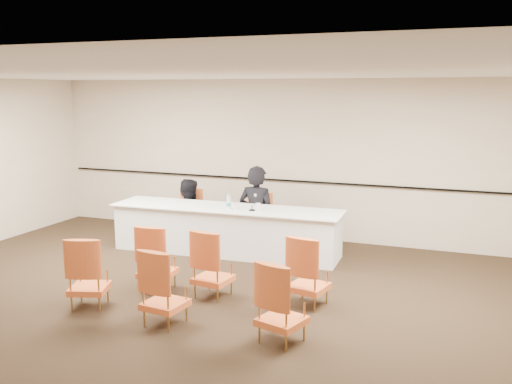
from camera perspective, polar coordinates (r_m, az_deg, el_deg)
floor at (r=7.55m, az=-6.00°, el=-11.57°), size 10.00×10.00×0.00m
ceiling at (r=7.02m, az=-6.46°, el=11.83°), size 10.00×10.00×0.00m
wall_back at (r=10.80m, az=3.58°, el=3.27°), size 10.00×0.04×3.00m
wall_rail at (r=10.82m, az=3.50°, el=1.14°), size 9.80×0.04×0.03m
panel_table at (r=9.88m, az=-3.02°, el=-3.83°), size 4.07×1.09×0.81m
panelist_main at (r=10.27m, az=0.08°, el=-2.66°), size 0.73×0.50×1.92m
panelist_main_chair at (r=10.28m, az=0.08°, el=-2.86°), size 0.52×0.52×0.95m
panelist_second at (r=10.82m, az=-6.87°, el=-2.96°), size 0.94×0.83×1.63m
panelist_second_chair at (r=10.79m, az=-6.89°, el=-2.31°), size 0.52×0.52×0.95m
papers at (r=9.62m, az=-0.57°, el=-1.72°), size 0.36×0.32×0.00m
microphone at (r=9.47m, az=-0.40°, el=-1.09°), size 0.10×0.19×0.27m
water_bottle at (r=9.66m, az=-2.75°, el=-0.93°), size 0.10×0.10×0.25m
drinking_glass at (r=9.61m, az=-2.06°, el=-1.44°), size 0.08×0.08×0.10m
coffee_cup at (r=9.47m, az=0.21°, el=-1.52°), size 0.09×0.09×0.13m
aud_chair_front_left at (r=8.17m, az=-9.85°, el=-6.44°), size 0.54×0.54×0.95m
aud_chair_front_mid at (r=7.81m, az=-4.32°, el=-7.11°), size 0.56×0.56×0.95m
aud_chair_front_right at (r=7.51m, az=5.30°, el=-7.81°), size 0.59×0.59×0.95m
aud_chair_back_left at (r=7.75m, az=-16.39°, el=-7.64°), size 0.64×0.64×0.95m
aud_chair_back_mid at (r=6.99m, az=-9.11°, el=-9.29°), size 0.56×0.56×0.95m
aud_chair_back_right at (r=6.44m, az=2.63°, el=-10.89°), size 0.62×0.62×0.95m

